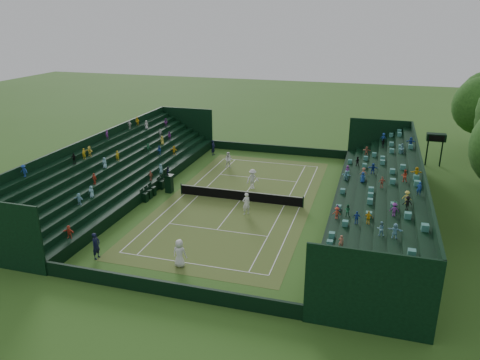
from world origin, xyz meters
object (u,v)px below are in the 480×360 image
Objects in this scene: tennis_net at (240,195)px; player_far_east at (253,179)px; umpire_chair at (169,181)px; player_far_west at (229,160)px; player_near_west at (180,253)px; player_near_east at (246,204)px.

tennis_net is 3.37m from player_far_east.
umpire_chair is 9.39m from player_far_west.
player_far_west is (-3.97, 8.97, 0.35)m from tennis_net.
umpire_chair is 14.14m from player_near_west.
player_near_east is (1.92, 9.63, -0.02)m from player_near_west.
player_near_east is 6.20m from player_far_east.
player_near_east reaches higher than player_far_west.
tennis_net is at bearing -138.90° from player_far_east.
tennis_net is at bearing -0.95° from umpire_chair.
player_far_east reaches higher than player_near_east.
player_near_east is at bearing -123.84° from player_far_east.
player_near_west is at bearing -62.45° from umpire_chair.
player_far_east is (4.27, -5.65, 0.11)m from player_far_west.
player_near_west is (6.54, -12.53, -0.11)m from umpire_chair.
umpire_chair is at bearing 179.05° from tennis_net.
player_near_east is (8.46, -2.90, -0.13)m from umpire_chair.
umpire_chair is 1.47× the size of player_far_west.
player_far_east reaches higher than player_far_west.
player_near_west is 1.13× the size of player_far_west.
player_far_west reaches higher than tennis_net.
player_far_west is 7.08m from player_far_east.
tennis_net is 12.44m from player_near_west.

